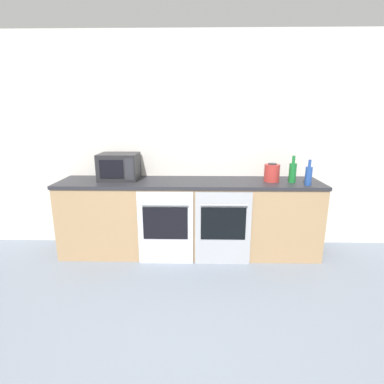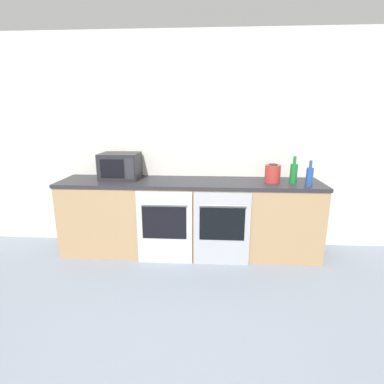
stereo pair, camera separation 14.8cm
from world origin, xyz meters
name	(u,v)px [view 1 (the left image)]	position (x,y,z in m)	size (l,w,h in m)	color
ground_plane	(181,380)	(0.00, 0.00, 0.00)	(16.00, 16.00, 0.00)	gray
wall_back	(190,144)	(0.00, 2.20, 1.30)	(10.00, 0.06, 2.60)	silver
counter_back	(189,217)	(0.00, 1.88, 0.45)	(3.06, 0.62, 0.90)	tan
oven_left	(166,228)	(-0.26, 1.56, 0.43)	(0.62, 0.06, 0.84)	silver
oven_right	(223,228)	(0.38, 1.56, 0.43)	(0.62, 0.06, 0.84)	#A8AAAF
microwave	(119,167)	(-0.84, 1.95, 1.05)	(0.45, 0.37, 0.31)	#232326
bottle_blue	(309,175)	(1.31, 1.69, 1.01)	(0.07, 0.07, 0.28)	#234793
bottle_green	(293,172)	(1.18, 1.83, 1.02)	(0.08, 0.08, 0.31)	#19722D
kettle	(272,173)	(0.96, 1.88, 1.00)	(0.18, 0.18, 0.21)	#B2332D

